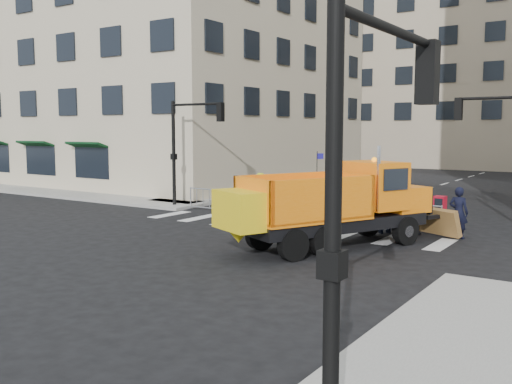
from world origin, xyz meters
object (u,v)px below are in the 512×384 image
Objects in this scene: worker at (261,190)px; cop_c at (387,207)px; cop_b at (410,210)px; plow_truck at (330,203)px; newspaper_box at (440,209)px; cop_a at (458,213)px.

cop_c is at bearing -38.69° from worker.
cop_b reaches higher than worker.
worker is (-6.85, 6.18, -0.53)m from plow_truck.
cop_a is at bearing -53.53° from newspaper_box.
plow_truck is 4.41× the size of cop_c.
newspaper_box is at bearing 9.69° from plow_truck.
cop_c is (-0.82, -0.33, 0.08)m from cop_b.
cop_b is at bearing 162.40° from cop_c.
cop_a reaches higher than newspaper_box.
cop_c is at bearing 15.42° from cop_a.
cop_b is at bearing 5.67° from plow_truck.
worker is at bearing -3.10° from cop_b.
cop_b is 2.57m from newspaper_box.
cop_a is 10.21m from worker.
cop_b is (-1.74, -0.16, -0.01)m from cop_a.
cop_b is at bearing -34.82° from worker.
plow_truck is 5.25m from cop_a.
cop_a is at bearing 151.33° from cop_c.
worker is at bearing 73.11° from plow_truck.
cop_b is 1.11× the size of worker.
cop_a is at bearing -12.07° from plow_truck.
newspaper_box is at bearing -152.49° from cop_c.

